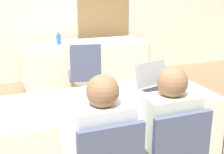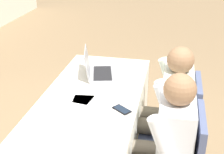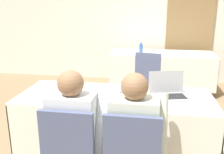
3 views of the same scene
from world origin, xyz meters
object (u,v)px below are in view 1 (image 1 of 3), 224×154
object	(u,v)px
person_white_shirt	(163,134)
chair_far_spare	(85,72)
water_bottle	(58,38)
laptop	(157,85)
person_checkered_shirt	(99,146)
cell_phone	(113,111)

from	to	relation	value
person_white_shirt	chair_far_spare	bearing A→B (deg)	-92.13
water_bottle	chair_far_spare	distance (m)	0.91
chair_far_spare	water_bottle	bearing A→B (deg)	-66.95
laptop	person_checkered_shirt	size ratio (longest dim) A/B	0.35
person_checkered_shirt	cell_phone	bearing A→B (deg)	-125.12
water_bottle	person_white_shirt	size ratio (longest dim) A/B	0.18
person_white_shirt	person_checkered_shirt	bearing A→B (deg)	0.00
chair_far_spare	person_white_shirt	bearing A→B (deg)	98.70
laptop	chair_far_spare	distance (m)	1.66
water_bottle	person_white_shirt	world-z (taller)	person_white_shirt
cell_phone	person_white_shirt	size ratio (longest dim) A/B	0.13
laptop	chair_far_spare	xyz separation A→B (m)	(-0.21, 1.62, -0.29)
laptop	water_bottle	world-z (taller)	laptop
laptop	person_checkered_shirt	distance (m)	1.00
chair_far_spare	person_white_shirt	world-z (taller)	person_white_shirt
laptop	chair_far_spare	bearing A→B (deg)	83.10
cell_phone	person_checkered_shirt	xyz separation A→B (m)	(-0.22, -0.31, -0.09)
person_white_shirt	water_bottle	bearing A→B (deg)	-88.22
cell_phone	chair_far_spare	size ratio (longest dim) A/B	0.17
laptop	chair_far_spare	size ratio (longest dim) A/B	0.45
laptop	cell_phone	distance (m)	0.63
person_checkered_shirt	person_white_shirt	bearing A→B (deg)	-180.00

